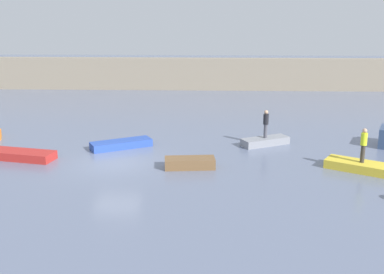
{
  "coord_description": "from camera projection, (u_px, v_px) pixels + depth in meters",
  "views": [
    {
      "loc": [
        5.01,
        -24.47,
        8.13
      ],
      "look_at": [
        4.03,
        1.98,
        0.96
      ],
      "focal_mm": 45.03,
      "sensor_mm": 36.0,
      "label": 1
    }
  ],
  "objects": [
    {
      "name": "ground_plane",
      "position": [
        116.0,
        163.0,
        25.91
      ],
      "size": [
        120.0,
        120.0,
        0.0
      ],
      "primitive_type": "plane",
      "color": "slate"
    },
    {
      "name": "embankment_wall",
      "position": [
        160.0,
        74.0,
        48.7
      ],
      "size": [
        80.0,
        1.2,
        3.17
      ],
      "primitive_type": "cube",
      "color": "gray",
      "rests_on": "ground_plane"
    },
    {
      "name": "rowboat_red",
      "position": [
        22.0,
        155.0,
        26.53
      ],
      "size": [
        3.77,
        1.97,
        0.46
      ],
      "primitive_type": "cube",
      "rotation": [
        0.0,
        0.0,
        -0.21
      ],
      "color": "red",
      "rests_on": "ground_plane"
    },
    {
      "name": "rowboat_blue",
      "position": [
        121.0,
        144.0,
        28.68
      ],
      "size": [
        3.69,
        2.66,
        0.44
      ],
      "primitive_type": "cube",
      "rotation": [
        0.0,
        0.0,
        0.49
      ],
      "color": "#2B4CAD",
      "rests_on": "ground_plane"
    },
    {
      "name": "rowboat_brown",
      "position": [
        190.0,
        163.0,
        25.09
      ],
      "size": [
        2.7,
        1.3,
        0.53
      ],
      "primitive_type": "cube",
      "rotation": [
        0.0,
        0.0,
        0.1
      ],
      "color": "brown",
      "rests_on": "ground_plane"
    },
    {
      "name": "rowboat_grey",
      "position": [
        265.0,
        141.0,
        29.27
      ],
      "size": [
        3.09,
        2.24,
        0.45
      ],
      "primitive_type": "cube",
      "rotation": [
        0.0,
        0.0,
        0.47
      ],
      "color": "gray",
      "rests_on": "ground_plane"
    },
    {
      "name": "rowboat_yellow",
      "position": [
        361.0,
        167.0,
        24.63
      ],
      "size": [
        3.7,
        2.9,
        0.45
      ],
      "primitive_type": "cube",
      "rotation": [
        0.0,
        0.0,
        -0.53
      ],
      "color": "gold",
      "rests_on": "ground_plane"
    },
    {
      "name": "person_dark_shirt",
      "position": [
        266.0,
        122.0,
        28.96
      ],
      "size": [
        0.32,
        0.32,
        1.71
      ],
      "color": "#4C4C56",
      "rests_on": "rowboat_grey"
    },
    {
      "name": "person_hiviz_shirt",
      "position": [
        364.0,
        144.0,
        24.31
      ],
      "size": [
        0.32,
        0.32,
        1.79
      ],
      "color": "#38332D",
      "rests_on": "rowboat_yellow"
    }
  ]
}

